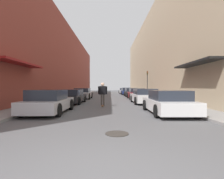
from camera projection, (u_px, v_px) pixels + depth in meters
name	position (u px, v px, depth m)	size (l,w,h in m)	color
ground	(110.00, 98.00, 22.09)	(107.48, 107.48, 0.00)	#515154
curb_strip_left	(77.00, 96.00, 26.93)	(1.80, 48.85, 0.12)	gray
curb_strip_right	(142.00, 96.00, 27.02)	(1.80, 48.85, 0.12)	gray
building_row_left	(58.00, 62.00, 26.82)	(4.90, 48.85, 10.50)	brown
building_row_right	(161.00, 55.00, 26.94)	(4.90, 48.85, 12.80)	tan
parked_car_left_0	(49.00, 102.00, 9.42)	(1.94, 4.29, 1.26)	#B7B7BC
parked_car_left_1	(72.00, 97.00, 15.05)	(1.93, 4.67, 1.19)	#232326
parked_car_left_2	(83.00, 94.00, 20.68)	(1.97, 4.06, 1.26)	#B7B7BC
parked_car_right_0	(168.00, 102.00, 9.20)	(2.03, 4.29, 1.23)	silver
parked_car_right_1	(145.00, 96.00, 14.85)	(2.02, 4.01, 1.25)	silver
parked_car_right_2	(136.00, 94.00, 20.15)	(1.88, 4.55, 1.25)	maroon
parked_car_right_3	(131.00, 92.00, 25.81)	(1.95, 4.46, 1.26)	#232326
parked_car_right_4	(126.00, 91.00, 31.99)	(1.86, 4.78, 1.28)	navy
parked_car_right_5	(124.00, 91.00, 37.96)	(2.06, 4.42, 1.17)	silver
skateboarder	(103.00, 92.00, 12.58)	(0.66, 0.78, 1.72)	brown
manhole_cover	(117.00, 134.00, 5.24)	(0.70, 0.70, 0.02)	#332D28
traffic_light	(147.00, 81.00, 23.50)	(0.16, 0.22, 3.41)	#2D2D2D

